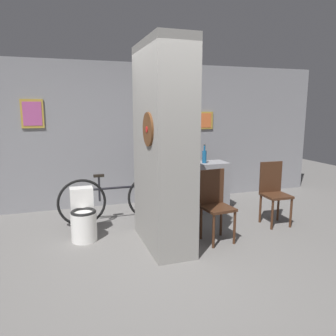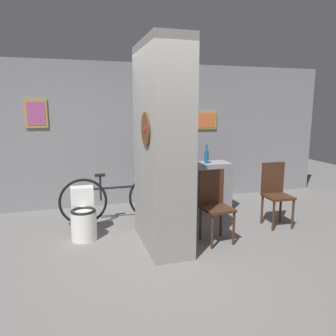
{
  "view_description": "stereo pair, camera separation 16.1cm",
  "coord_description": "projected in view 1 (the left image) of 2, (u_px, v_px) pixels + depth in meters",
  "views": [
    {
      "loc": [
        -1.22,
        -3.36,
        1.8
      ],
      "look_at": [
        0.25,
        1.0,
        0.95
      ],
      "focal_mm": 35.0,
      "sensor_mm": 36.0,
      "label": 1
    },
    {
      "loc": [
        -1.07,
        -3.4,
        1.8
      ],
      "look_at": [
        0.25,
        1.0,
        0.95
      ],
      "focal_mm": 35.0,
      "sensor_mm": 36.0,
      "label": 2
    }
  ],
  "objects": [
    {
      "name": "ground_plane",
      "position": [
        175.0,
        263.0,
        3.84
      ],
      "size": [
        14.0,
        14.0,
        0.0
      ],
      "primitive_type": "plane",
      "color": "slate"
    },
    {
      "name": "wall_back",
      "position": [
        127.0,
        135.0,
        6.05
      ],
      "size": [
        8.0,
        0.09,
        2.6
      ],
      "color": "gray",
      "rests_on": "ground_plane"
    },
    {
      "name": "counter_shelf",
      "position": [
        186.0,
        188.0,
        5.68
      ],
      "size": [
        1.5,
        0.44,
        0.85
      ],
      "color": "gray",
      "rests_on": "ground_plane"
    },
    {
      "name": "pillar_center",
      "position": [
        163.0,
        147.0,
        4.18
      ],
      "size": [
        0.53,
        1.2,
        2.6
      ],
      "color": "gray",
      "rests_on": "ground_plane"
    },
    {
      "name": "chair_by_doorway",
      "position": [
        274.0,
        190.0,
        5.08
      ],
      "size": [
        0.4,
        0.4,
        0.97
      ],
      "rotation": [
        0.0,
        0.0,
        -0.04
      ],
      "color": "#422616",
      "rests_on": "ground_plane"
    },
    {
      "name": "chair_near_pillar",
      "position": [
        215.0,
        202.0,
        4.45
      ],
      "size": [
        0.41,
        0.41,
        0.97
      ],
      "rotation": [
        0.0,
        0.0,
        0.1
      ],
      "color": "#422616",
      "rests_on": "ground_plane"
    },
    {
      "name": "bicycle",
      "position": [
        117.0,
        199.0,
        5.17
      ],
      "size": [
        1.82,
        0.42,
        0.79
      ],
      "color": "black",
      "rests_on": "ground_plane"
    },
    {
      "name": "toilet",
      "position": [
        83.0,
        218.0,
        4.51
      ],
      "size": [
        0.35,
        0.51,
        0.69
      ],
      "color": "white",
      "rests_on": "ground_plane"
    },
    {
      "name": "bottle_tall",
      "position": [
        204.0,
        156.0,
        5.63
      ],
      "size": [
        0.08,
        0.08,
        0.33
      ],
      "color": "#19598C",
      "rests_on": "counter_shelf"
    }
  ]
}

